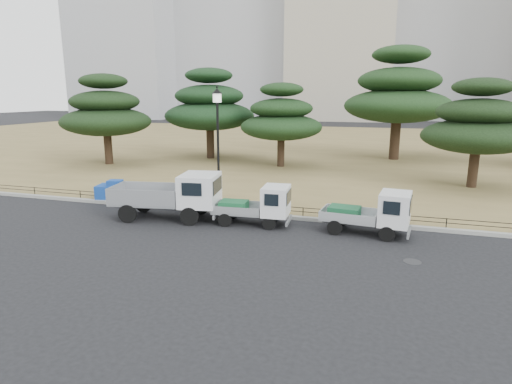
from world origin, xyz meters
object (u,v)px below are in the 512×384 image
(truck_kei_rear, at_px, (372,213))
(tarp_pile, at_px, (113,191))
(truck_large, at_px, (172,194))
(street_lamp, at_px, (218,129))
(truck_kei_front, at_px, (258,205))

(truck_kei_rear, xyz_separation_m, tarp_pile, (-13.38, 1.82, -0.35))
(truck_large, relative_size, street_lamp, 0.89)
(truck_kei_rear, height_order, tarp_pile, truck_kei_rear)
(truck_large, xyz_separation_m, tarp_pile, (-4.66, 2.13, -0.61))
(truck_kei_front, height_order, street_lamp, street_lamp)
(tarp_pile, bearing_deg, street_lamp, -3.30)
(truck_large, distance_m, truck_kei_rear, 8.73)
(truck_large, xyz_separation_m, truck_kei_rear, (8.72, 0.32, -0.27))
(truck_kei_rear, height_order, street_lamp, street_lamp)
(truck_large, height_order, tarp_pile, truck_large)
(street_lamp, bearing_deg, truck_kei_front, -32.34)
(truck_kei_rear, bearing_deg, street_lamp, 174.79)
(truck_kei_rear, relative_size, tarp_pile, 2.08)
(truck_kei_front, height_order, tarp_pile, truck_kei_front)
(street_lamp, bearing_deg, truck_kei_rear, -11.52)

